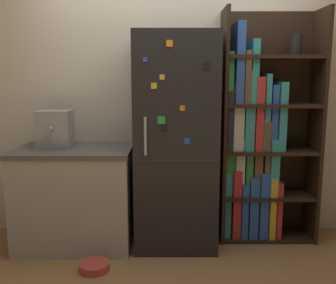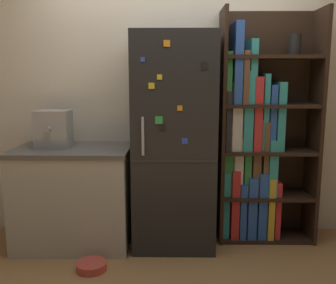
{
  "view_description": "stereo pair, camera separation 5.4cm",
  "coord_description": "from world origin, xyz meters",
  "px_view_note": "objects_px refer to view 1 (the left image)",
  "views": [
    {
      "loc": [
        -0.07,
        -3.02,
        1.46
      ],
      "look_at": [
        -0.05,
        0.15,
        0.91
      ],
      "focal_mm": 40.0,
      "sensor_mm": 36.0,
      "label": 1
    },
    {
      "loc": [
        -0.01,
        -3.02,
        1.46
      ],
      "look_at": [
        -0.05,
        0.15,
        0.91
      ],
      "focal_mm": 40.0,
      "sensor_mm": 36.0,
      "label": 2
    }
  ],
  "objects_px": {
    "refrigerator": "(174,142)",
    "bookshelf": "(255,142)",
    "espresso_machine": "(53,129)",
    "pet_bowl": "(93,266)"
  },
  "relations": [
    {
      "from": "bookshelf",
      "to": "espresso_machine",
      "type": "distance_m",
      "value": 1.78
    },
    {
      "from": "espresso_machine",
      "to": "pet_bowl",
      "type": "relative_size",
      "value": 1.37
    },
    {
      "from": "espresso_machine",
      "to": "bookshelf",
      "type": "bearing_deg",
      "value": 4.02
    },
    {
      "from": "pet_bowl",
      "to": "bookshelf",
      "type": "bearing_deg",
      "value": 25.47
    },
    {
      "from": "refrigerator",
      "to": "pet_bowl",
      "type": "height_order",
      "value": "refrigerator"
    },
    {
      "from": "refrigerator",
      "to": "espresso_machine",
      "type": "bearing_deg",
      "value": 179.24
    },
    {
      "from": "bookshelf",
      "to": "pet_bowl",
      "type": "xyz_separation_m",
      "value": [
        -1.36,
        -0.65,
        -0.85
      ]
    },
    {
      "from": "pet_bowl",
      "to": "refrigerator",
      "type": "bearing_deg",
      "value": 39.0
    },
    {
      "from": "refrigerator",
      "to": "pet_bowl",
      "type": "relative_size",
      "value": 7.84
    },
    {
      "from": "refrigerator",
      "to": "bookshelf",
      "type": "distance_m",
      "value": 0.74
    }
  ]
}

